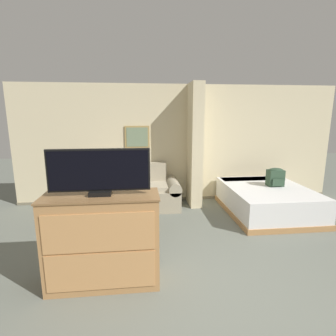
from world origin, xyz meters
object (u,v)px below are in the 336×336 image
object	(u,v)px
backpack	(275,177)
table_lamp	(87,169)
bed	(266,199)
tv_dresser	(103,241)
couch	(138,193)
coffee_table	(137,207)
tv	(99,172)

from	to	relation	value
backpack	table_lamp	bearing A→B (deg)	173.43
bed	backpack	world-z (taller)	backpack
tv_dresser	table_lamp	bearing A→B (deg)	104.22
couch	backpack	distance (m)	2.83
couch	coffee_table	world-z (taller)	couch
tv	backpack	world-z (taller)	tv
table_lamp	tv	distance (m)	2.58
tv_dresser	bed	size ratio (longest dim) A/B	0.67
table_lamp	backpack	world-z (taller)	table_lamp
tv_dresser	bed	xyz separation A→B (m)	(2.96, 1.97, -0.27)
bed	tv_dresser	bearing A→B (deg)	-146.38
table_lamp	bed	size ratio (longest dim) A/B	0.22
coffee_table	tv	world-z (taller)	tv
table_lamp	couch	bearing A→B (deg)	4.05
coffee_table	table_lamp	distance (m)	1.48
table_lamp	tv	world-z (taller)	tv
couch	table_lamp	bearing A→B (deg)	-175.95
couch	coffee_table	xyz separation A→B (m)	(-0.03, -1.05, 0.06)
coffee_table	backpack	distance (m)	2.86
table_lamp	tv_dresser	distance (m)	2.56
couch	bed	distance (m)	2.63
coffee_table	tv	xyz separation A→B (m)	(-0.37, -1.48, 0.96)
tv	bed	world-z (taller)	tv
coffee_table	backpack	bearing A→B (deg)	11.11
coffee_table	table_lamp	xyz separation A→B (m)	(-0.99, 0.98, 0.49)
tv_dresser	tv	xyz separation A→B (m)	(0.00, 0.00, 0.81)
tv	backpack	size ratio (longest dim) A/B	3.00
bed	backpack	xyz separation A→B (m)	(0.19, 0.06, 0.45)
table_lamp	tv_dresser	xyz separation A→B (m)	(0.62, -2.46, -0.34)
bed	table_lamp	bearing A→B (deg)	172.07
coffee_table	bed	bearing A→B (deg)	10.54
couch	tv_dresser	world-z (taller)	tv_dresser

